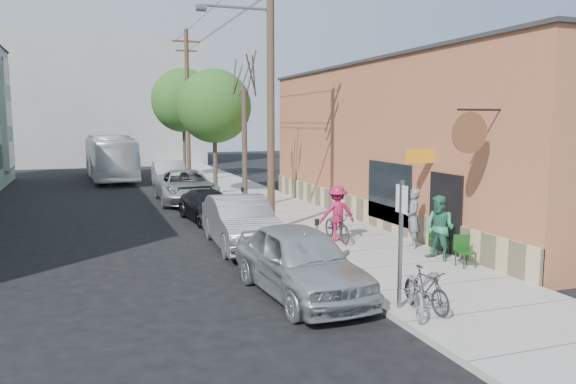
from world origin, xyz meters
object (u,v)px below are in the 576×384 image
object	(u,v)px
tree_leafy_mid	(214,106)
patron_grey	(413,218)
tree_bare	(245,150)
patio_chair_a	(440,239)
parked_bike_b	(415,290)
bus	(110,157)
patio_chair_b	(466,252)
car_4	(169,175)
car_3	(186,186)
car_0	(300,261)
car_2	(208,206)
sign_post	(401,232)
patron_green	(440,228)
parking_meter_far	(242,197)
cyclist	(337,213)
parking_meter_near	(317,233)
car_1	(241,222)
utility_pole_near	(269,88)
parked_bike_a	(426,289)
tree_leafy_far	(183,100)

from	to	relation	value
tree_leafy_mid	patron_grey	bearing A→B (deg)	-78.96
tree_bare	tree_leafy_mid	distance (m)	6.59
patio_chair_a	parked_bike_b	world-z (taller)	parked_bike_b
patron_grey	bus	size ratio (longest dim) A/B	0.17
patio_chair_b	car_4	bearing A→B (deg)	123.27
patron_grey	car_3	size ratio (longest dim) A/B	0.32
car_0	car_2	bearing A→B (deg)	86.45
patron_grey	patio_chair_a	bearing A→B (deg)	41.13
sign_post	car_4	distance (m)	24.78
tree_leafy_mid	patron_green	world-z (taller)	tree_leafy_mid
parking_meter_far	car_3	distance (m)	6.05
patio_chair_a	cyclist	distance (m)	3.56
parking_meter_near	cyclist	world-z (taller)	cyclist
car_1	patio_chair_b	bearing A→B (deg)	-43.62
tree_bare	car_4	distance (m)	10.81
utility_pole_near	patron_green	bearing A→B (deg)	-61.31
sign_post	parking_meter_far	xyz separation A→B (m)	(-0.10, 12.70, -0.85)
car_2	bus	xyz separation A→B (m)	(-3.21, 19.10, 0.96)
tree_leafy_mid	patron_green	bearing A→B (deg)	-80.50
car_2	patron_green	bearing A→B (deg)	-68.41
car_2	tree_leafy_mid	bearing A→B (deg)	69.87
parked_bike_a	car_3	distance (m)	19.02
patio_chair_b	car_4	distance (m)	22.90
parking_meter_near	patio_chair_a	size ratio (longest dim) A/B	1.41
utility_pole_near	patio_chair_a	world-z (taller)	utility_pole_near
utility_pole_near	car_2	world-z (taller)	utility_pole_near
car_1	patio_chair_a	bearing A→B (deg)	-31.28
tree_bare	patron_green	size ratio (longest dim) A/B	2.89
car_4	parked_bike_a	bearing A→B (deg)	-83.69
car_3	car_4	size ratio (longest dim) A/B	1.16
parking_meter_far	utility_pole_near	size ratio (longest dim) A/B	0.12
patron_grey	car_1	bearing A→B (deg)	-97.11
car_4	patron_grey	bearing A→B (deg)	-73.96
patron_grey	tree_leafy_far	bearing A→B (deg)	-153.41
parking_meter_near	parked_bike_b	bearing A→B (deg)	-86.99
parking_meter_near	patio_chair_b	distance (m)	4.20
cyclist	car_3	size ratio (longest dim) A/B	0.31
patron_grey	car_0	distance (m)	5.87
utility_pole_near	parking_meter_far	bearing A→B (deg)	92.39
sign_post	car_0	world-z (taller)	sign_post
tree_leafy_mid	bus	xyz separation A→B (m)	(-5.21, 11.40, -3.40)
parked_bike_b	patron_green	bearing A→B (deg)	72.37
sign_post	patio_chair_a	distance (m)	5.72
tree_bare	car_1	bearing A→B (deg)	-106.55
patron_grey	car_3	xyz separation A→B (m)	(-5.03, 13.58, -0.27)
parked_bike_a	car_2	world-z (taller)	car_2
utility_pole_near	tree_bare	size ratio (longest dim) A/B	1.81
bus	car_0	bearing A→B (deg)	-86.89
sign_post	tree_bare	bearing A→B (deg)	88.20
cyclist	car_4	size ratio (longest dim) A/B	0.36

